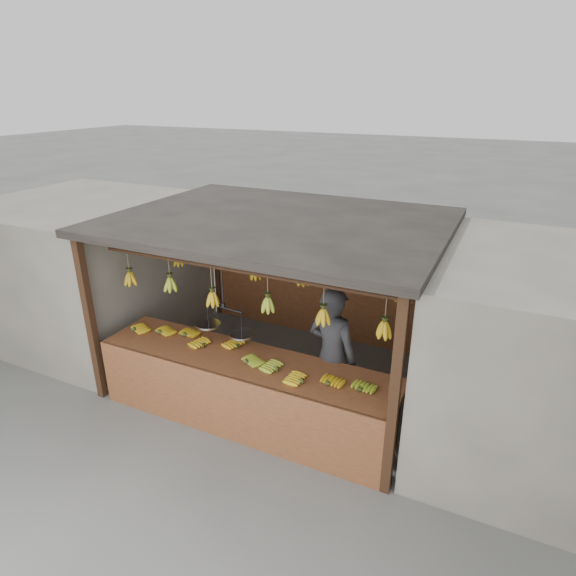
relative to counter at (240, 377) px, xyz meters
The scene contains 9 objects.
ground 1.43m from the counter, 93.70° to the left, with size 80.00×80.00×0.00m, color #5B5B57.
stall 2.00m from the counter, 92.92° to the left, with size 4.30×3.30×2.40m.
neighbor_left 3.90m from the counter, 161.46° to the left, with size 3.00×3.00×2.30m, color slate.
neighbor_right 3.76m from the counter, 19.32° to the left, with size 3.00×3.00×2.30m, color slate.
counter is the anchor object (origin of this frame).
hanging_bananas 1.53m from the counter, 93.22° to the left, with size 3.60×2.23×0.39m.
balance_scale 0.65m from the counter, 145.02° to the left, with size 0.82×0.35×0.83m.
vendor 1.15m from the counter, 33.88° to the left, with size 0.67×0.44×1.83m, color #262628.
bag_bundles 3.19m from the counter, 54.25° to the left, with size 0.08×0.26×1.20m.
Camera 1 is at (2.74, -5.47, 3.96)m, focal length 30.00 mm.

